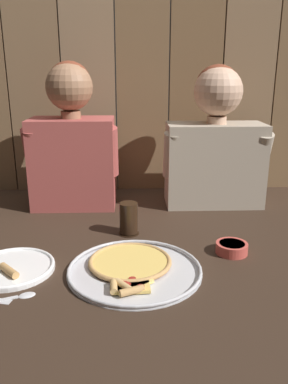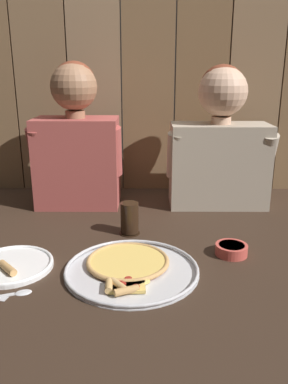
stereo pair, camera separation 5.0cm
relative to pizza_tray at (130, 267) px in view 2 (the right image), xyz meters
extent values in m
plane|color=#332319|center=(0.05, 0.09, -0.01)|extent=(3.20, 3.20, 0.00)
cylinder|color=silver|center=(0.01, -0.01, -0.01)|extent=(0.39, 0.39, 0.01)
torus|color=silver|center=(0.01, -0.01, 0.00)|extent=(0.39, 0.39, 0.01)
cylinder|color=#B23823|center=(-0.01, 0.03, 0.00)|extent=(0.24, 0.24, 0.00)
cylinder|color=#EFC660|center=(-0.01, 0.03, 0.00)|extent=(0.23, 0.23, 0.01)
torus|color=tan|center=(-0.01, 0.03, 0.00)|extent=(0.25, 0.25, 0.01)
cube|color=#F4D170|center=(-0.02, -0.10, 0.00)|extent=(0.09, 0.09, 0.01)
cylinder|color=tan|center=(0.00, -0.14, 0.01)|extent=(0.07, 0.04, 0.02)
cylinder|color=#A3281E|center=(-0.02, -0.10, 0.01)|extent=(0.02, 0.02, 0.00)
cylinder|color=#A3281E|center=(-0.03, -0.09, 0.01)|extent=(0.02, 0.02, 0.00)
cube|color=#F4D170|center=(0.01, -0.08, 0.00)|extent=(0.10, 0.10, 0.01)
cylinder|color=tan|center=(-0.03, -0.11, 0.01)|extent=(0.05, 0.06, 0.02)
cylinder|color=#A3281E|center=(0.00, -0.08, 0.01)|extent=(0.02, 0.02, 0.00)
cube|color=#EFC660|center=(0.00, -0.11, 0.00)|extent=(0.10, 0.06, 0.01)
cylinder|color=tan|center=(-0.05, -0.11, 0.01)|extent=(0.02, 0.05, 0.02)
cylinder|color=#A3281E|center=(0.02, -0.12, 0.01)|extent=(0.02, 0.02, 0.00)
cylinder|color=#A3281E|center=(0.02, -0.12, 0.01)|extent=(0.02, 0.02, 0.00)
cylinder|color=white|center=(-0.35, 0.01, 0.00)|extent=(0.25, 0.25, 0.01)
torus|color=white|center=(-0.35, 0.01, 0.00)|extent=(0.25, 0.25, 0.01)
cylinder|color=tan|center=(-0.35, -0.03, 0.01)|extent=(0.07, 0.07, 0.02)
cylinder|color=black|center=(-0.01, 0.27, -0.01)|extent=(0.07, 0.07, 0.01)
cylinder|color=black|center=(-0.01, 0.27, 0.05)|extent=(0.06, 0.06, 0.11)
cylinder|color=#CC4C42|center=(0.32, 0.10, 0.01)|extent=(0.10, 0.10, 0.03)
cylinder|color=#B23823|center=(0.32, 0.10, 0.02)|extent=(0.08, 0.08, 0.02)
ellipsoid|color=silver|center=(-0.28, -0.12, -0.01)|extent=(0.05, 0.04, 0.01)
cube|color=#AD4C47|center=(-0.24, 0.59, 0.18)|extent=(0.34, 0.21, 0.37)
cylinder|color=#9E7051|center=(-0.24, 0.59, 0.38)|extent=(0.08, 0.08, 0.03)
sphere|color=#9E7051|center=(-0.24, 0.59, 0.49)|extent=(0.19, 0.19, 0.19)
sphere|color=brown|center=(-0.24, 0.61, 0.50)|extent=(0.17, 0.17, 0.17)
cylinder|color=#AD4C47|center=(-0.40, 0.55, 0.23)|extent=(0.08, 0.14, 0.22)
cylinder|color=#AD4C47|center=(-0.09, 0.55, 0.23)|extent=(0.08, 0.12, 0.22)
cube|color=#B2A38E|center=(0.35, 0.59, 0.16)|extent=(0.41, 0.19, 0.35)
cylinder|color=#DBAD8E|center=(0.35, 0.59, 0.35)|extent=(0.08, 0.08, 0.03)
sphere|color=#DBAD8E|center=(0.35, 0.59, 0.47)|extent=(0.20, 0.20, 0.20)
sphere|color=brown|center=(0.35, 0.61, 0.48)|extent=(0.18, 0.18, 0.18)
cylinder|color=#B2A38E|center=(0.17, 0.55, 0.22)|extent=(0.08, 0.12, 0.20)
cylinder|color=#B2A38E|center=(0.54, 0.55, 0.22)|extent=(0.08, 0.14, 0.21)
cube|color=#816244|center=(-0.43, 0.84, 0.68)|extent=(0.24, 0.03, 1.39)
cube|color=#8E6F50|center=(-0.19, 0.84, 0.68)|extent=(0.24, 0.03, 1.39)
cube|color=brown|center=(0.05, 0.84, 0.68)|extent=(0.24, 0.03, 1.39)
cube|color=brown|center=(0.30, 0.84, 0.68)|extent=(0.24, 0.03, 1.39)
cube|color=#866849|center=(0.54, 0.84, 0.68)|extent=(0.24, 0.03, 1.39)
camera|label=1|loc=(0.00, -1.03, 0.56)|focal=36.79mm
camera|label=2|loc=(0.05, -1.03, 0.56)|focal=36.79mm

